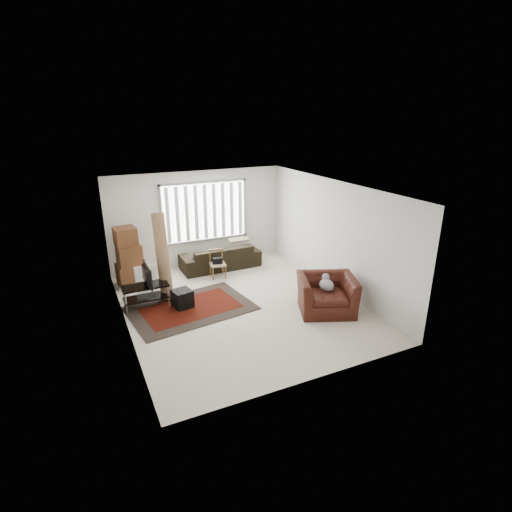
{
  "coord_description": "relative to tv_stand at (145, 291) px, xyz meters",
  "views": [
    {
      "loc": [
        -3.21,
        -7.61,
        4.18
      ],
      "look_at": [
        0.52,
        0.25,
        1.05
      ],
      "focal_mm": 28.0,
      "sensor_mm": 36.0,
      "label": 1
    }
  ],
  "objects": [
    {
      "name": "room",
      "position": [
        1.98,
        -0.41,
        1.39
      ],
      "size": [
        6.0,
        6.02,
        2.71
      ],
      "color": "beige",
      "rests_on": "ground"
    },
    {
      "name": "persian_rug",
      "position": [
        0.88,
        -0.58,
        -0.36
      ],
      "size": [
        2.88,
        2.12,
        0.02
      ],
      "color": "black",
      "rests_on": "ground"
    },
    {
      "name": "tv_stand",
      "position": [
        0.0,
        0.0,
        0.0
      ],
      "size": [
        1.03,
        0.46,
        0.51
      ],
      "color": "black",
      "rests_on": "ground"
    },
    {
      "name": "tv",
      "position": [
        0.0,
        0.0,
        0.38
      ],
      "size": [
        0.11,
        0.83,
        0.48
      ],
      "primitive_type": "imported",
      "rotation": [
        0.0,
        0.0,
        1.57
      ],
      "color": "black",
      "rests_on": "tv_stand"
    },
    {
      "name": "subwoofer",
      "position": [
        0.73,
        -0.44,
        -0.15
      ],
      "size": [
        0.47,
        0.47,
        0.4
      ],
      "primitive_type": "cube",
      "rotation": [
        0.0,
        0.0,
        0.21
      ],
      "color": "black",
      "rests_on": "persian_rug"
    },
    {
      "name": "moving_boxes",
      "position": [
        -0.12,
        1.38,
        0.34
      ],
      "size": [
        0.68,
        0.63,
        1.52
      ],
      "color": "brown",
      "rests_on": "ground"
    },
    {
      "name": "white_flatpack",
      "position": [
        0.17,
        0.77,
        -0.04
      ],
      "size": [
        0.53,
        0.23,
        0.67
      ],
      "primitive_type": "cube",
      "rotation": [
        -0.23,
        0.0,
        -0.0
      ],
      "color": "silver",
      "rests_on": "ground"
    },
    {
      "name": "rolled_rug",
      "position": [
        0.53,
        0.37,
        0.64
      ],
      "size": [
        0.35,
        0.84,
        2.03
      ],
      "primitive_type": "cylinder",
      "rotation": [
        -0.26,
        0.0,
        -0.06
      ],
      "color": "brown",
      "rests_on": "ground"
    },
    {
      "name": "sofa",
      "position": [
        2.39,
        1.53,
        0.06
      ],
      "size": [
        2.24,
        1.0,
        0.86
      ],
      "primitive_type": "imported",
      "rotation": [
        0.0,
        0.0,
        3.16
      ],
      "color": "black",
      "rests_on": "ground"
    },
    {
      "name": "side_chair",
      "position": [
        2.07,
        0.91,
        0.04
      ],
      "size": [
        0.45,
        0.45,
        0.75
      ],
      "rotation": [
        0.0,
        0.0,
        -0.13
      ],
      "color": "#8C7A5C",
      "rests_on": "ground"
    },
    {
      "name": "armchair",
      "position": [
        3.58,
        -1.96,
        0.09
      ],
      "size": [
        1.56,
        1.47,
        0.92
      ],
      "rotation": [
        0.0,
        0.0,
        -0.4
      ],
      "color": "#39130B",
      "rests_on": "ground"
    }
  ]
}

